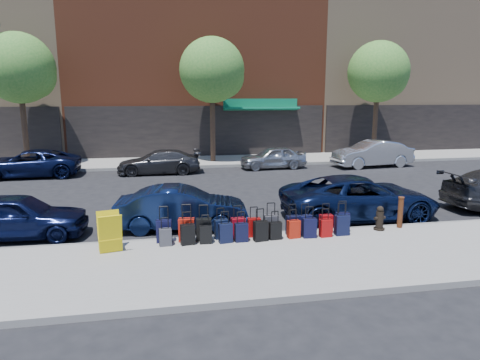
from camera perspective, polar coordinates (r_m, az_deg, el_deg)
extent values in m
plane|color=black|center=(16.79, -1.38, -2.83)|extent=(120.00, 120.00, 0.00)
cube|color=gray|center=(10.70, 4.23, -10.79)|extent=(60.00, 4.00, 0.15)
cube|color=gray|center=(26.52, -4.81, 2.52)|extent=(60.00, 4.00, 0.15)
cube|color=gray|center=(12.55, 1.88, -7.40)|extent=(60.00, 0.08, 0.15)
cube|color=gray|center=(24.53, -4.34, 1.82)|extent=(60.00, 0.08, 0.15)
cube|color=brown|center=(34.69, -6.52, 21.01)|extent=(17.00, 12.00, 20.00)
cube|color=black|center=(28.25, -5.26, 6.37)|extent=(16.66, 0.15, 3.40)
cube|color=#0B6443|center=(28.47, 2.90, 9.47)|extent=(5.00, 0.91, 0.27)
cube|color=#0B6443|center=(28.75, 2.77, 10.18)|extent=(5.00, 0.10, 0.60)
cube|color=#967B5B|center=(39.12, 18.90, 17.90)|extent=(15.00, 12.00, 18.00)
cube|color=black|center=(33.71, 23.13, 6.31)|extent=(14.70, 0.15, 3.40)
cylinder|color=black|center=(26.69, -26.83, 6.76)|extent=(0.30, 0.30, 4.80)
sphere|color=#307125|center=(26.68, -27.41, 13.12)|extent=(3.80, 3.80, 3.80)
sphere|color=#307125|center=(26.51, -26.07, 12.43)|extent=(2.58, 2.58, 2.58)
cylinder|color=black|center=(25.81, -3.67, 7.83)|extent=(0.30, 0.30, 4.80)
sphere|color=#307125|center=(25.81, -3.76, 14.42)|extent=(3.80, 3.80, 3.80)
sphere|color=#307125|center=(25.87, -2.39, 13.59)|extent=(2.58, 2.58, 2.58)
cylinder|color=black|center=(29.00, 17.60, 7.71)|extent=(0.30, 0.30, 4.80)
sphere|color=#307125|center=(28.99, 17.95, 13.57)|extent=(3.80, 3.80, 3.80)
sphere|color=#307125|center=(29.26, 18.97, 12.74)|extent=(2.58, 2.58, 2.58)
cube|color=black|center=(11.87, -10.09, -6.72)|extent=(0.43, 0.26, 0.62)
cylinder|color=black|center=(11.69, -10.20, -3.61)|extent=(0.23, 0.05, 0.03)
cube|color=#AE180B|center=(11.84, -7.14, -6.62)|extent=(0.46, 0.30, 0.64)
cylinder|color=black|center=(11.65, -7.22, -3.36)|extent=(0.24, 0.07, 0.03)
cube|color=black|center=(11.86, -4.85, -6.59)|extent=(0.43, 0.27, 0.62)
cylinder|color=black|center=(11.68, -4.91, -3.46)|extent=(0.23, 0.06, 0.03)
cube|color=black|center=(11.99, -2.53, -6.57)|extent=(0.39, 0.25, 0.54)
cylinder|color=black|center=(11.82, -2.55, -3.86)|extent=(0.20, 0.06, 0.03)
cube|color=maroon|center=(12.03, -0.24, -6.41)|extent=(0.40, 0.25, 0.57)
cylinder|color=black|center=(11.86, -0.24, -3.56)|extent=(0.22, 0.06, 0.03)
cube|color=#8E0909|center=(12.15, 1.89, -6.33)|extent=(0.36, 0.20, 0.54)
cylinder|color=black|center=(11.99, 1.91, -3.69)|extent=(0.20, 0.04, 0.03)
cube|color=#36363B|center=(12.25, 4.19, -6.06)|extent=(0.40, 0.22, 0.59)
cylinder|color=black|center=(12.07, 4.23, -3.15)|extent=(0.22, 0.03, 0.03)
cube|color=black|center=(12.40, 7.05, -6.00)|extent=(0.38, 0.23, 0.55)
cylinder|color=black|center=(12.23, 7.11, -3.32)|extent=(0.21, 0.05, 0.03)
cube|color=black|center=(12.47, 8.72, -5.93)|extent=(0.40, 0.26, 0.56)
cylinder|color=black|center=(12.31, 8.81, -3.23)|extent=(0.21, 0.06, 0.03)
cube|color=#98090E|center=(12.71, 11.39, -5.75)|extent=(0.37, 0.22, 0.54)
cylinder|color=black|center=(12.55, 11.50, -3.20)|extent=(0.20, 0.04, 0.03)
cube|color=black|center=(12.90, 13.50, -5.51)|extent=(0.40, 0.24, 0.57)
cylinder|color=black|center=(12.74, 13.62, -2.84)|extent=(0.22, 0.05, 0.03)
cube|color=#3C3B40|center=(11.61, -9.92, -7.51)|extent=(0.33, 0.21, 0.47)
cylinder|color=black|center=(11.45, -10.01, -5.07)|extent=(0.18, 0.04, 0.03)
cube|color=black|center=(11.60, -6.99, -7.22)|extent=(0.40, 0.26, 0.55)
cylinder|color=black|center=(11.43, -7.06, -4.35)|extent=(0.21, 0.06, 0.03)
cube|color=black|center=(11.65, -4.60, -7.28)|extent=(0.34, 0.20, 0.49)
cylinder|color=black|center=(11.49, -4.64, -4.78)|extent=(0.19, 0.04, 0.03)
cube|color=black|center=(11.67, -1.95, -7.08)|extent=(0.39, 0.26, 0.53)
cylinder|color=black|center=(11.50, -1.96, -4.33)|extent=(0.21, 0.06, 0.03)
cube|color=black|center=(11.74, 0.18, -7.00)|extent=(0.36, 0.22, 0.52)
cylinder|color=black|center=(11.58, 0.18, -4.36)|extent=(0.20, 0.04, 0.03)
cube|color=black|center=(11.81, 2.77, -6.81)|extent=(0.41, 0.27, 0.56)
cylinder|color=black|center=(11.63, 2.80, -3.96)|extent=(0.21, 0.06, 0.03)
cube|color=black|center=(11.97, 4.73, -6.75)|extent=(0.35, 0.22, 0.49)
cylinder|color=black|center=(11.81, 4.77, -4.28)|extent=(0.19, 0.04, 0.03)
cube|color=#A71A0A|center=(12.13, 7.17, -6.53)|extent=(0.36, 0.24, 0.50)
cylinder|color=black|center=(11.97, 7.24, -4.03)|extent=(0.19, 0.06, 0.03)
cube|color=black|center=(12.22, 9.25, -6.34)|extent=(0.38, 0.24, 0.55)
cylinder|color=black|center=(12.06, 9.34, -3.63)|extent=(0.21, 0.04, 0.03)
cube|color=#950909|center=(12.37, 11.35, -6.31)|extent=(0.36, 0.23, 0.50)
cylinder|color=black|center=(12.22, 11.45, -3.86)|extent=(0.19, 0.05, 0.03)
cube|color=black|center=(12.61, 13.43, -5.88)|extent=(0.40, 0.23, 0.58)
cylinder|color=black|center=(12.45, 13.57, -3.11)|extent=(0.22, 0.04, 0.03)
cylinder|color=black|center=(13.46, 18.04, -6.20)|extent=(0.33, 0.33, 0.05)
cylinder|color=black|center=(13.39, 18.12, -5.05)|extent=(0.22, 0.22, 0.51)
sphere|color=black|center=(13.30, 18.20, -3.74)|extent=(0.20, 0.20, 0.20)
cylinder|color=black|center=(13.37, 18.13, -4.83)|extent=(0.37, 0.14, 0.09)
cylinder|color=#38190C|center=(13.77, 20.59, -4.09)|extent=(0.15, 0.15, 0.93)
cylinder|color=#38190C|center=(13.66, 20.73, -2.22)|extent=(0.18, 0.18, 0.04)
cube|color=yellow|center=(11.26, -16.87, -6.94)|extent=(0.61, 0.37, 1.01)
cube|color=yellow|center=(11.61, -17.08, -6.40)|extent=(0.61, 0.37, 1.01)
cube|color=yellow|center=(11.49, -16.93, -7.40)|extent=(0.63, 0.48, 0.02)
imported|color=black|center=(13.91, -27.65, -4.30)|extent=(3.97, 1.72, 1.33)
imported|color=#0D193C|center=(13.34, -7.71, -3.73)|extent=(4.13, 1.77, 1.32)
imported|color=#0D1739|center=(14.85, 15.63, -2.26)|extent=(5.22, 2.43, 1.45)
imported|color=black|center=(24.09, -26.31, 1.97)|extent=(4.98, 2.38, 1.37)
imported|color=#343436|center=(22.94, -10.76, 2.39)|extent=(4.35, 1.83, 1.25)
imported|color=#AFB1B6|center=(24.20, 4.42, 3.02)|extent=(3.78, 1.68, 1.26)
imported|color=silver|center=(25.88, 17.21, 3.38)|extent=(4.76, 2.07, 1.52)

